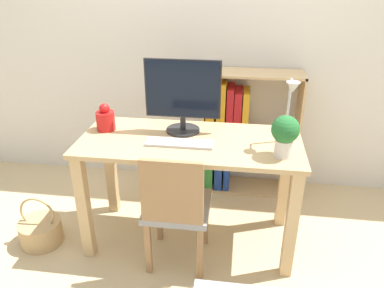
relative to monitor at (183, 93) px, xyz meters
name	(u,v)px	position (x,y,z in m)	size (l,w,h in m)	color
ground_plane	(190,237)	(0.06, -0.13, -1.04)	(10.00, 10.00, 0.00)	#CCB284
wall_back	(206,32)	(0.06, 0.78, 0.26)	(8.00, 0.05, 2.60)	silver
desk	(190,161)	(0.06, -0.13, -0.42)	(1.41, 0.63, 0.78)	tan
monitor	(183,93)	(0.00, 0.00, 0.00)	(0.49, 0.22, 0.48)	#232326
keyboard	(179,143)	(0.01, -0.21, -0.25)	(0.42, 0.12, 0.02)	#B2B2B7
vase	(105,119)	(-0.51, -0.05, -0.19)	(0.12, 0.12, 0.18)	red
desk_lamp	(290,106)	(0.65, -0.12, -0.01)	(0.10, 0.19, 0.41)	#B7B7BC
potted_plant	(285,133)	(0.63, -0.28, -0.12)	(0.16, 0.16, 0.25)	silver
chair	(176,206)	(0.02, -0.40, -0.59)	(0.40, 0.40, 0.83)	gray
bookshelf	(232,131)	(0.31, 0.60, -0.51)	(0.77, 0.28, 1.03)	tan
basket	(41,231)	(-0.97, -0.32, -0.94)	(0.29, 0.29, 0.37)	tan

